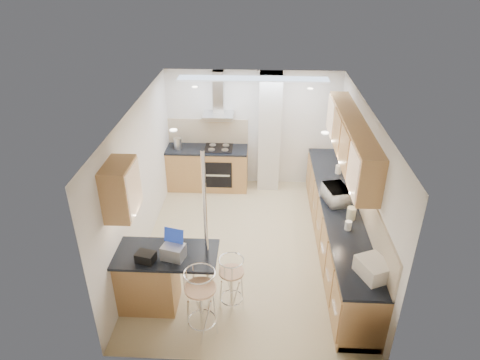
{
  "coord_description": "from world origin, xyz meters",
  "views": [
    {
      "loc": [
        0.14,
        -6.05,
        4.61
      ],
      "look_at": [
        -0.16,
        0.2,
        1.21
      ],
      "focal_mm": 32.0,
      "sensor_mm": 36.0,
      "label": 1
    }
  ],
  "objects_px": {
    "microwave": "(336,195)",
    "bar_stool_end": "(232,285)",
    "laptop": "(173,252)",
    "bread_bin": "(373,269)",
    "bar_stool_near": "(201,304)"
  },
  "relations": [
    {
      "from": "bar_stool_near",
      "to": "bread_bin",
      "type": "relative_size",
      "value": 2.51
    },
    {
      "from": "microwave",
      "to": "bread_bin",
      "type": "xyz_separation_m",
      "value": [
        0.21,
        -1.8,
        -0.03
      ]
    },
    {
      "from": "microwave",
      "to": "bar_stool_end",
      "type": "relative_size",
      "value": 0.55
    },
    {
      "from": "microwave",
      "to": "bar_stool_near",
      "type": "bearing_deg",
      "value": 121.41
    },
    {
      "from": "bar_stool_near",
      "to": "bar_stool_end",
      "type": "height_order",
      "value": "bar_stool_near"
    },
    {
      "from": "microwave",
      "to": "bread_bin",
      "type": "relative_size",
      "value": 1.18
    },
    {
      "from": "microwave",
      "to": "bar_stool_end",
      "type": "distance_m",
      "value": 2.32
    },
    {
      "from": "laptop",
      "to": "bar_stool_near",
      "type": "relative_size",
      "value": 0.27
    },
    {
      "from": "bar_stool_near",
      "to": "microwave",
      "type": "bearing_deg",
      "value": 67.03
    },
    {
      "from": "bar_stool_end",
      "to": "bread_bin",
      "type": "distance_m",
      "value": 1.94
    },
    {
      "from": "microwave",
      "to": "bar_stool_end",
      "type": "xyz_separation_m",
      "value": [
        -1.62,
        -1.55,
        -0.6
      ]
    },
    {
      "from": "bar_stool_near",
      "to": "bar_stool_end",
      "type": "relative_size",
      "value": 1.17
    },
    {
      "from": "bread_bin",
      "to": "bar_stool_near",
      "type": "bearing_deg",
      "value": 161.82
    },
    {
      "from": "microwave",
      "to": "laptop",
      "type": "height_order",
      "value": "microwave"
    },
    {
      "from": "microwave",
      "to": "bar_stool_end",
      "type": "bearing_deg",
      "value": 119.73
    }
  ]
}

